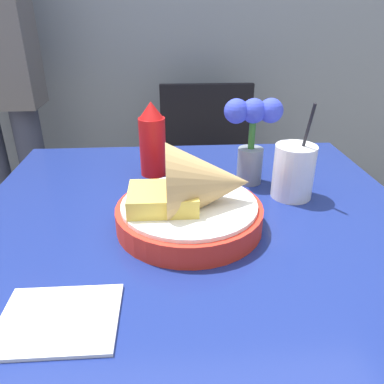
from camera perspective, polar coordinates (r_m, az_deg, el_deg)
name	(u,v)px	position (r m, az deg, el deg)	size (l,w,h in m)	color
dining_table	(195,253)	(0.87, 0.45, -9.27)	(0.96, 0.90, 0.72)	navy
chair_far_window	(208,166)	(1.64, 2.42, 3.97)	(0.40, 0.40, 0.84)	black
food_basket	(196,200)	(0.74, 0.60, -1.18)	(0.29, 0.29, 0.18)	red
ketchup_bottle	(152,140)	(0.98, -6.05, 7.84)	(0.07, 0.07, 0.19)	red
drink_cup	(293,173)	(0.89, 15.18, 2.80)	(0.09, 0.09, 0.23)	silver
flower_vase	(252,132)	(0.92, 9.14, 9.03)	(0.14, 0.06, 0.21)	gray
napkin	(59,319)	(0.59, -19.60, -17.82)	(0.17, 0.13, 0.01)	white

